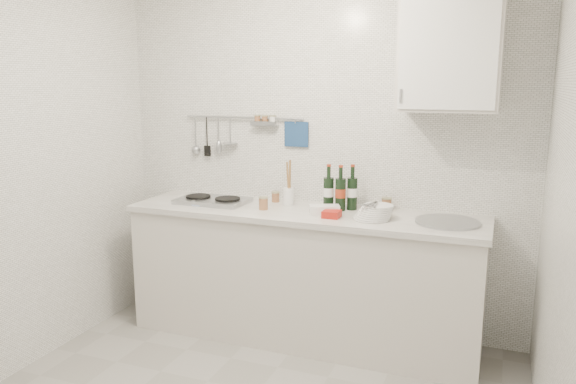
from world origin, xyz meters
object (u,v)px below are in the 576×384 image
(wall_cabinet, at_px, (450,54))
(utensil_crock, at_px, (289,194))
(wine_bottles, at_px, (340,187))
(plate_stack_hob, at_px, (205,201))
(plate_stack_sink, at_px, (375,212))

(wall_cabinet, height_order, utensil_crock, wall_cabinet)
(wine_bottles, bearing_deg, utensil_crock, 175.83)
(plate_stack_hob, bearing_deg, utensil_crock, 16.43)
(plate_stack_hob, relative_size, wine_bottles, 0.87)
(plate_stack_sink, bearing_deg, utensil_crock, 162.31)
(wall_cabinet, distance_m, utensil_crock, 1.43)
(wall_cabinet, height_order, wine_bottles, wall_cabinet)
(plate_stack_sink, bearing_deg, plate_stack_hob, 178.08)
(plate_stack_hob, xyz_separation_m, plate_stack_sink, (1.25, -0.04, 0.03))
(wall_cabinet, relative_size, plate_stack_sink, 2.81)
(wall_cabinet, bearing_deg, utensil_crock, 178.75)
(plate_stack_hob, bearing_deg, wall_cabinet, 5.15)
(wall_cabinet, height_order, plate_stack_sink, wall_cabinet)
(wine_bottles, bearing_deg, plate_stack_sink, -33.47)
(plate_stack_sink, distance_m, utensil_crock, 0.70)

